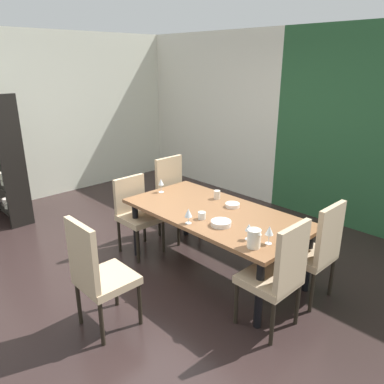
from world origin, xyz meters
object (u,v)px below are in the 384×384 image
Objects in this scene: chair_left_far at (175,195)px; wine_glass_east at (269,231)px; dining_table at (215,218)px; serving_bowl_left at (221,223)px; cup_corner at (202,215)px; wine_glass_front at (161,182)px; chair_right_near at (278,273)px; pitcher_right at (254,238)px; chair_left_near at (136,211)px; serving_bowl_north at (232,205)px; wine_glass_near_shelf at (188,213)px; chair_head_near at (97,272)px; cup_center at (217,195)px; chair_right_far at (316,248)px; wine_glass_near_window at (249,228)px; display_shelf at (2,159)px.

wine_glass_east is at bearing 74.23° from chair_left_far.
serving_bowl_left is (0.28, -0.22, 0.10)m from dining_table.
wine_glass_front is at bearing 166.56° from cup_corner.
chair_right_near is 0.34m from pitcher_right.
chair_left_near is 0.90× the size of chair_right_near.
serving_bowl_left is at bearing -178.27° from wine_glass_east.
wine_glass_near_shelf is at bearing -91.51° from serving_bowl_north.
cup_corner is (-0.24, -0.02, 0.01)m from serving_bowl_left.
chair_head_near is 1.64m from wine_glass_front.
cup_center is (-0.21, 1.70, 0.21)m from chair_head_near.
cup_center is at bearing 97.19° from chair_head_near.
chair_head_near is 2.01m from chair_right_far.
pitcher_right is (1.02, -0.64, 0.03)m from cup_center.
chair_head_near is 6.22× the size of wine_glass_east.
chair_right_far is 0.99m from serving_bowl_north.
serving_bowl_north is 2.04× the size of cup_corner.
wine_glass_near_window is 0.38m from serving_bowl_left.
cup_corner is (0.91, -0.22, -0.09)m from wine_glass_front.
chair_left_far is (-2.02, 0.63, 0.01)m from chair_right_near.
chair_right_far reaches higher than serving_bowl_left.
chair_left_near is 6.12× the size of wine_glass_near_window.
wine_glass_near_window is (0.65, -0.26, 0.18)m from dining_table.
serving_bowl_left is 0.24m from cup_corner.
pitcher_right is at bearing 98.37° from chair_right_near.
wine_glass_east is 1.01× the size of pitcher_right.
serving_bowl_left is at bearing 14.12° from display_shelf.
dining_table is at bearing 72.75° from chair_left_far.
cup_corner is at bearing -177.25° from wine_glass_east.
cup_corner is 0.46× the size of pitcher_right.
cup_center reaches higher than cup_corner.
wine_glass_east is 2.20× the size of cup_corner.
serving_bowl_left is at bearing 165.24° from pitcher_right.
chair_right_near is at bearing -7.36° from serving_bowl_left.
dining_table is at bearing 93.15° from wine_glass_near_shelf.
pitcher_right is (0.49, -0.13, 0.06)m from serving_bowl_left.
chair_right_near is at bearing -7.79° from wine_glass_near_window.
cup_center is (0.62, 0.32, -0.07)m from wine_glass_front.
chair_left_far is 1.03× the size of chair_right_far.
display_shelf reaches higher than wine_glass_near_window.
chair_right_far reaches higher than dining_table.
chair_right_near is 1.13m from serving_bowl_north.
wine_glass_east is (1.82, 0.11, 0.32)m from chair_left_near.
wine_glass_near_window is at bearing -39.22° from serving_bowl_north.
cup_center is at bearing 111.04° from wine_glass_near_shelf.
chair_right_near is 6.58× the size of serving_bowl_north.
chair_right_far reaches higher than cup_corner.
dining_table is 0.86m from pitcher_right.
chair_left_near is 0.88× the size of chair_left_far.
wine_glass_east is at bearing 12.48° from display_shelf.
pitcher_right is (0.75, 0.06, -0.03)m from wine_glass_near_shelf.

